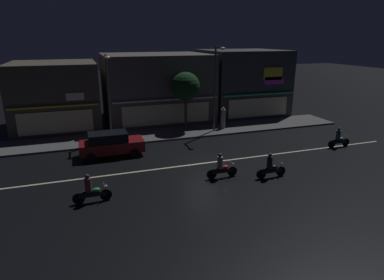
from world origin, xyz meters
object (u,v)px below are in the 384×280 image
object	(u,v)px
streetlamp_mid	(216,82)
motorcycle_following	(339,139)
motorcycle_trailing_far	(271,167)
parked_car_near_kerb	(111,144)
motorcycle_opposite_lane	(91,190)
traffic_cone	(92,148)
streetlamp_west	(108,90)
pedestrian_on_sidewalk	(223,118)
motorcycle_lead	(221,168)

from	to	relation	value
streetlamp_mid	motorcycle_following	bearing A→B (deg)	-42.57
motorcycle_following	streetlamp_mid	bearing A→B (deg)	-34.77
motorcycle_trailing_far	parked_car_near_kerb	bearing A→B (deg)	-38.53
streetlamp_mid	motorcycle_trailing_far	bearing A→B (deg)	-93.72
motorcycle_following	motorcycle_opposite_lane	world-z (taller)	same
motorcycle_following	motorcycle_opposite_lane	size ratio (longest dim) A/B	1.00
parked_car_near_kerb	motorcycle_following	world-z (taller)	parked_car_near_kerb
motorcycle_following	traffic_cone	world-z (taller)	motorcycle_following
streetlamp_west	motorcycle_opposite_lane	bearing A→B (deg)	-101.30
motorcycle_opposite_lane	motorcycle_trailing_far	world-z (taller)	same
pedestrian_on_sidewalk	motorcycle_lead	xyz separation A→B (m)	(-4.40, -9.61, -0.39)
streetlamp_mid	motorcycle_trailing_far	distance (m)	10.50
streetlamp_west	streetlamp_mid	bearing A→B (deg)	-3.98
streetlamp_west	motorcycle_opposite_lane	size ratio (longest dim) A/B	3.43
motorcycle_lead	motorcycle_opposite_lane	xyz separation A→B (m)	(-7.30, -0.66, 0.00)
parked_car_near_kerb	motorcycle_opposite_lane	xyz separation A→B (m)	(-1.63, -6.57, -0.24)
motorcycle_following	motorcycle_trailing_far	size ratio (longest dim) A/B	1.00
motorcycle_lead	traffic_cone	distance (m)	9.97
motorcycle_opposite_lane	traffic_cone	bearing A→B (deg)	-100.95
motorcycle_lead	traffic_cone	world-z (taller)	motorcycle_lead
pedestrian_on_sidewalk	parked_car_near_kerb	world-z (taller)	pedestrian_on_sidewalk
motorcycle_lead	streetlamp_west	bearing A→B (deg)	-56.38
streetlamp_mid	traffic_cone	world-z (taller)	streetlamp_mid
motorcycle_lead	motorcycle_following	world-z (taller)	same
traffic_cone	streetlamp_west	bearing A→B (deg)	54.84
streetlamp_mid	pedestrian_on_sidewalk	size ratio (longest dim) A/B	3.70
motorcycle_opposite_lane	motorcycle_trailing_far	xyz separation A→B (m)	(10.02, -0.25, 0.00)
motorcycle_trailing_far	motorcycle_following	bearing A→B (deg)	-157.00
streetlamp_mid	motorcycle_following	xyz separation A→B (m)	(7.18, -6.59, -3.68)
motorcycle_following	streetlamp_west	bearing A→B (deg)	-16.66
motorcycle_following	motorcycle_lead	bearing A→B (deg)	20.19
motorcycle_lead	pedestrian_on_sidewalk	bearing A→B (deg)	-109.99
motorcycle_opposite_lane	motorcycle_lead	bearing A→B (deg)	176.97
parked_car_near_kerb	motorcycle_trailing_far	distance (m)	10.82
streetlamp_mid	pedestrian_on_sidewalk	bearing A→B (deg)	34.16
streetlamp_mid	motorcycle_lead	world-z (taller)	streetlamp_mid
motorcycle_lead	motorcycle_trailing_far	bearing A→B (deg)	166.09
streetlamp_west	parked_car_near_kerb	xyz separation A→B (m)	(-0.40, -3.60, -3.15)
motorcycle_following	motorcycle_trailing_far	distance (m)	8.45
pedestrian_on_sidewalk	traffic_cone	distance (m)	11.61
streetlamp_west	pedestrian_on_sidewalk	size ratio (longest dim) A/B	3.41
streetlamp_west	traffic_cone	bearing A→B (deg)	-125.16
pedestrian_on_sidewalk	parked_car_near_kerb	size ratio (longest dim) A/B	0.44
streetlamp_west	pedestrian_on_sidewalk	bearing A→B (deg)	0.63
traffic_cone	pedestrian_on_sidewalk	bearing A→B (deg)	12.22
traffic_cone	streetlamp_mid	bearing A→B (deg)	9.64
streetlamp_mid	motorcycle_opposite_lane	size ratio (longest dim) A/B	3.72
pedestrian_on_sidewalk	motorcycle_opposite_lane	xyz separation A→B (m)	(-11.70, -10.27, -0.39)
motorcycle_lead	motorcycle_trailing_far	distance (m)	2.87
motorcycle_trailing_far	streetlamp_mid	bearing A→B (deg)	-93.14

